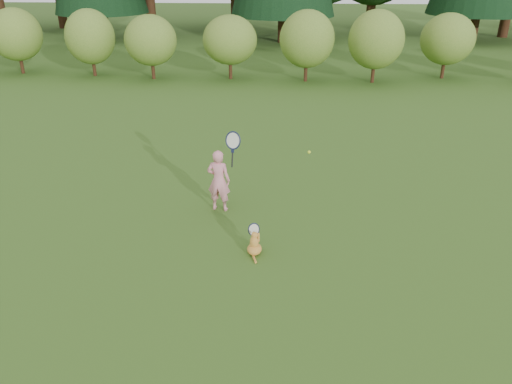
# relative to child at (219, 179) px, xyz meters

# --- Properties ---
(ground) EXTENTS (100.00, 100.00, 0.00)m
(ground) POSITION_rel_child_xyz_m (0.54, -1.45, -0.65)
(ground) COLOR #355517
(ground) RESTS_ON ground
(shrub_row) EXTENTS (28.00, 3.00, 2.80)m
(shrub_row) POSITION_rel_child_xyz_m (0.54, 11.55, 0.75)
(shrub_row) COLOR #4C7624
(shrub_row) RESTS_ON ground
(child) EXTENTS (0.71, 0.45, 1.85)m
(child) POSITION_rel_child_xyz_m (0.00, 0.00, 0.00)
(child) COLOR pink
(child) RESTS_ON ground
(cat) EXTENTS (0.34, 0.56, 0.57)m
(cat) POSITION_rel_child_xyz_m (0.77, -1.57, -0.43)
(cat) COLOR #C77B26
(cat) RESTS_ON ground
(tennis_ball) EXTENTS (0.06, 0.06, 0.06)m
(tennis_ball) POSITION_rel_child_xyz_m (1.72, 0.44, 0.43)
(tennis_ball) COLOR #B9DF1A
(tennis_ball) RESTS_ON ground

